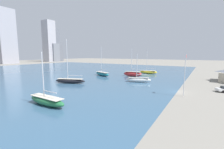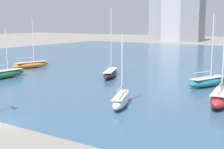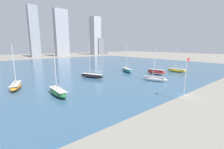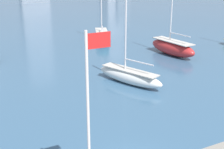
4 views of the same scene
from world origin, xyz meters
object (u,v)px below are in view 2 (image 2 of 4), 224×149
Objects in this scene: sailboat_black at (110,73)px; sailboat_teal at (208,81)px; sailboat_red at (220,98)px; sailboat_orange at (31,64)px; sailboat_white at (121,100)px; sailboat_green at (5,74)px.

sailboat_teal is at bearing -18.96° from sailboat_black.
sailboat_red is 51.37m from sailboat_orange.
sailboat_orange is at bearing 160.34° from sailboat_red.
sailboat_red reaches higher than sailboat_white.
sailboat_black is 23.18m from sailboat_white.
sailboat_orange reaches higher than sailboat_white.
sailboat_teal is 20.73m from sailboat_white.
sailboat_green is at bearing -137.53° from sailboat_teal.
sailboat_black is 24.63m from sailboat_orange.
sailboat_teal is at bearing 15.94° from sailboat_orange.
sailboat_orange is 1.24× the size of sailboat_green.
sailboat_teal is (-5.25, 12.53, -0.22)m from sailboat_red.
sailboat_red is 0.96× the size of sailboat_orange.
sailboat_red is at bearing 1.78° from sailboat_orange.
sailboat_green is 31.97m from sailboat_white.
sailboat_red is at bearing -45.19° from sailboat_teal.
sailboat_black is at bearing 105.68° from sailboat_white.
sailboat_orange is 15.35m from sailboat_green.
sailboat_teal reaches higher than sailboat_white.
sailboat_orange is 1.27× the size of sailboat_white.
sailboat_green reaches higher than sailboat_white.
sailboat_white is at bearing -11.31° from sailboat_orange.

